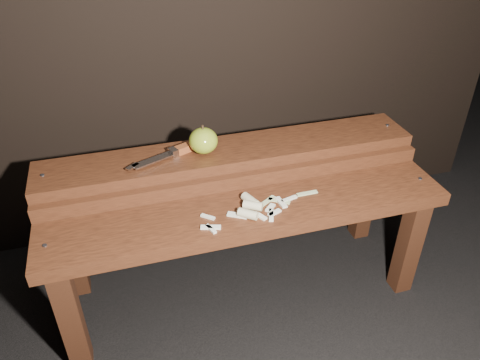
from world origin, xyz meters
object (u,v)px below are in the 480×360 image
object	(u,v)px
bench_front_tier	(252,229)
apple	(203,141)
knife	(182,149)
bench_rear_tier	(231,172)

from	to	relation	value
bench_front_tier	apple	world-z (taller)	apple
bench_front_tier	apple	bearing A→B (deg)	110.21
apple	knife	world-z (taller)	apple
apple	knife	xyz separation A→B (m)	(-0.06, 0.02, -0.03)
bench_front_tier	bench_rear_tier	distance (m)	0.23
bench_front_tier	knife	xyz separation A→B (m)	(-0.15, 0.25, 0.16)
bench_front_tier	bench_rear_tier	world-z (taller)	bench_rear_tier
bench_rear_tier	apple	distance (m)	0.15
bench_front_tier	apple	size ratio (longest dim) A/B	12.95
bench_front_tier	knife	distance (m)	0.33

